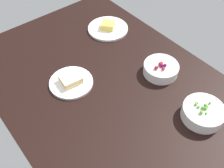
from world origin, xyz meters
TOP-DOWN VIEW (x-y plane):
  - dining_table at (0.00, 0.00)cm, footprint 136.16×89.49cm
  - bowl_berries at (7.28, 22.81)cm, footprint 16.07×16.07cm
  - bowl_peas at (34.85, 17.70)cm, footprint 16.74×16.74cm
  - plate_sandwich at (-13.18, -12.70)cm, footprint 19.43×19.43cm
  - plate_cheese at (-33.84, 24.78)cm, footprint 21.77×21.77cm

SIDE VIEW (x-z plane):
  - dining_table at x=0.00cm, z-range 0.00..4.00cm
  - plate_cheese at x=-33.84cm, z-range 2.86..7.31cm
  - plate_sandwich at x=-13.18cm, z-range 3.09..7.45cm
  - bowl_berries at x=7.28cm, z-range 3.45..10.04cm
  - bowl_peas at x=34.85cm, z-range 3.63..10.13cm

